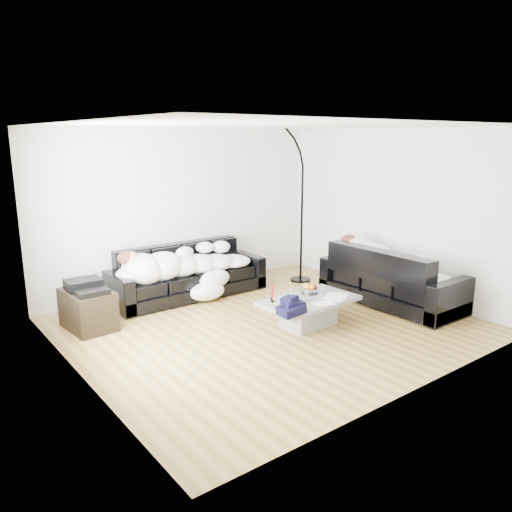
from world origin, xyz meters
TOP-DOWN VIEW (x-y plane):
  - ground at (0.00, 0.00)m, footprint 5.00×5.00m
  - wall_back at (0.00, 2.25)m, footprint 5.00×0.02m
  - wall_left at (-2.50, 0.00)m, footprint 0.02×4.50m
  - wall_right at (2.50, 0.00)m, footprint 0.02×4.50m
  - ceiling at (0.00, 0.00)m, footprint 5.00×5.00m
  - sofa_back at (-0.23, 1.76)m, footprint 2.46×0.85m
  - sofa_right at (2.04, -0.39)m, footprint 0.92×2.15m
  - sleeper_back at (-0.23, 1.71)m, footprint 2.08×0.72m
  - sleeper_right at (2.04, -0.39)m, footprint 0.78×1.84m
  - teal_cushion at (1.98, 0.28)m, footprint 0.42×0.38m
  - coffee_table at (0.41, -0.33)m, footprint 1.33×0.82m
  - fruit_bowl at (0.58, -0.15)m, footprint 0.30×0.30m
  - wine_glass_a at (0.19, -0.23)m, footprint 0.08×0.08m
  - wine_glass_b at (0.03, -0.32)m, footprint 0.07×0.07m
  - wine_glass_c at (0.32, -0.37)m, footprint 0.07×0.07m
  - candle_left at (-0.06, -0.13)m, footprint 0.05×0.05m
  - candle_right at (0.00, -0.04)m, footprint 0.05×0.05m
  - newspaper_a at (0.76, -0.48)m, footprint 0.44×0.40m
  - newspaper_b at (0.42, -0.59)m, footprint 0.32×0.27m
  - navy_jacket at (-0.12, -0.58)m, footprint 0.35×0.31m
  - shoes at (1.47, 0.36)m, footprint 0.44×0.34m
  - av_cabinet at (-1.96, 1.36)m, footprint 0.57×0.79m
  - stereo at (-1.96, 1.36)m, footprint 0.45×0.35m
  - floor_lamp at (1.78, 1.35)m, footprint 0.94×0.55m

SIDE VIEW (x-z plane):
  - ground at x=0.00m, z-range 0.00..0.00m
  - shoes at x=1.47m, z-range 0.00..0.10m
  - coffee_table at x=0.41m, z-range 0.00..0.38m
  - av_cabinet at x=-1.96m, z-range 0.00..0.52m
  - newspaper_b at x=0.42m, z-range 0.38..0.39m
  - newspaper_a at x=0.76m, z-range 0.38..0.39m
  - sofa_back at x=-0.23m, z-range 0.00..0.80m
  - sofa_right at x=2.04m, z-range 0.00..0.87m
  - fruit_bowl at x=0.58m, z-range 0.38..0.52m
  - wine_glass_c at x=0.32m, z-range 0.38..0.53m
  - wine_glass_b at x=0.03m, z-range 0.38..0.54m
  - wine_glass_a at x=0.19m, z-range 0.38..0.55m
  - candle_right at x=0.00m, z-range 0.38..0.61m
  - candle_left at x=-0.06m, z-range 0.38..0.61m
  - navy_jacket at x=-0.12m, z-range 0.46..0.62m
  - stereo at x=-1.96m, z-range 0.52..0.65m
  - sleeper_back at x=-0.23m, z-range 0.42..0.84m
  - sleeper_right at x=2.04m, z-range 0.42..0.87m
  - teal_cushion at x=1.98m, z-range 0.62..0.82m
  - floor_lamp at x=1.78m, z-range 0.00..2.43m
  - wall_back at x=0.00m, z-range 0.00..2.60m
  - wall_left at x=-2.50m, z-range 0.00..2.60m
  - wall_right at x=2.50m, z-range 0.00..2.60m
  - ceiling at x=0.00m, z-range 2.60..2.60m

